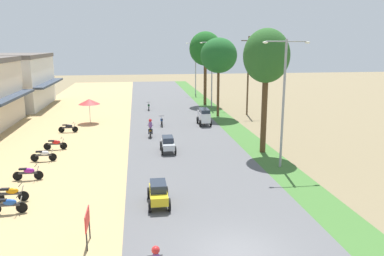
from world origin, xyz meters
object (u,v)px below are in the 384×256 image
at_px(streetlamp_near, 284,96).
at_px(car_sedan_silver, 168,143).
at_px(streetlamp_far, 196,65).
at_px(streetlamp_mid, 212,70).
at_px(parked_motorbike_fifth, 56,143).
at_px(vendor_umbrella, 89,102).
at_px(median_tree_third, 205,49).
at_px(parked_motorbike_third, 28,172).
at_px(parked_motorbike_nearest, 9,204).
at_px(utility_pole_near, 248,75).
at_px(median_tree_second, 219,56).
at_px(car_van_white, 204,116).
at_px(parked_motorbike_sixth, 68,127).
at_px(car_sedan_yellow, 158,192).
at_px(parked_motorbike_second, 11,193).
at_px(parked_motorbike_fourth, 44,155).
at_px(motorbike_ahead_third, 162,121).
at_px(motorbike_ahead_fourth, 149,106).
at_px(median_tree_nearest, 266,57).
at_px(street_signboard, 87,221).

relative_size(streetlamp_near, car_sedan_silver, 3.76).
bearing_deg(streetlamp_far, streetlamp_mid, -90.00).
height_order(parked_motorbike_fifth, vendor_umbrella, vendor_umbrella).
relative_size(vendor_umbrella, median_tree_third, 0.26).
distance_m(parked_motorbike_third, vendor_umbrella, 17.31).
relative_size(parked_motorbike_nearest, parked_motorbike_fifth, 1.00).
relative_size(parked_motorbike_fifth, vendor_umbrella, 0.71).
xyz_separation_m(streetlamp_far, utility_pole_near, (3.30, -18.42, -0.15)).
relative_size(median_tree_second, car_van_white, 3.67).
distance_m(median_tree_second, car_van_white, 7.91).
height_order(parked_motorbike_sixth, streetlamp_near, streetlamp_near).
distance_m(parked_motorbike_sixth, car_sedan_yellow, 19.20).
bearing_deg(parked_motorbike_second, median_tree_second, 54.49).
height_order(parked_motorbike_nearest, median_tree_second, median_tree_second).
xyz_separation_m(parked_motorbike_fourth, parked_motorbike_fifth, (0.21, 3.04, 0.00)).
distance_m(median_tree_third, motorbike_ahead_third, 16.25).
height_order(parked_motorbike_third, motorbike_ahead_fourth, motorbike_ahead_fourth).
bearing_deg(car_van_white, streetlamp_mid, 74.76).
bearing_deg(parked_motorbike_fourth, car_van_white, 37.91).
bearing_deg(parked_motorbike_fifth, median_tree_nearest, -10.54).
height_order(parked_motorbike_third, car_van_white, car_van_white).
bearing_deg(parked_motorbike_third, streetlamp_near, 0.87).
height_order(utility_pole_near, car_sedan_silver, utility_pole_near).
bearing_deg(parked_motorbike_fifth, parked_motorbike_sixth, 90.01).
bearing_deg(streetlamp_mid, parked_motorbike_nearest, -118.50).
bearing_deg(parked_motorbike_second, motorbike_ahead_third, 62.82).
height_order(parked_motorbike_second, parked_motorbike_third, same).
height_order(parked_motorbike_sixth, car_sedan_silver, car_sedan_silver).
height_order(median_tree_nearest, motorbike_ahead_fourth, median_tree_nearest).
bearing_deg(vendor_umbrella, car_van_white, -13.66).
distance_m(streetlamp_far, car_van_white, 24.22).
bearing_deg(car_sedan_yellow, vendor_umbrella, 105.06).
relative_size(parked_motorbike_third, motorbike_ahead_fourth, 1.00).
bearing_deg(motorbike_ahead_fourth, parked_motorbike_sixth, -125.40).
bearing_deg(streetlamp_mid, parked_motorbike_third, -123.56).
bearing_deg(utility_pole_near, car_sedan_silver, -125.76).
bearing_deg(parked_motorbike_third, car_sedan_silver, 28.74).
bearing_deg(streetlamp_near, streetlamp_mid, 90.00).
bearing_deg(parked_motorbike_nearest, median_tree_third, 64.23).
height_order(parked_motorbike_fifth, car_van_white, car_van_white).
distance_m(vendor_umbrella, car_van_white, 12.10).
height_order(car_sedan_silver, motorbike_ahead_fourth, car_sedan_silver).
bearing_deg(parked_motorbike_sixth, car_van_white, 6.12).
xyz_separation_m(streetlamp_mid, car_sedan_yellow, (-8.57, -29.35, -4.16)).
height_order(car_sedan_yellow, motorbike_ahead_third, car_sedan_yellow).
relative_size(parked_motorbike_sixth, utility_pole_near, 0.20).
bearing_deg(parked_motorbike_fourth, streetlamp_far, 64.65).
bearing_deg(utility_pole_near, street_signboard, -118.15).
xyz_separation_m(parked_motorbike_third, parked_motorbike_fifth, (0.27, 6.88, 0.00)).
bearing_deg(parked_motorbike_fourth, parked_motorbike_sixth, 88.69).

